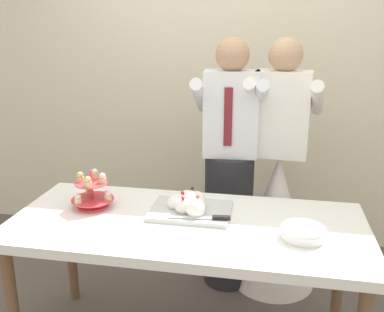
# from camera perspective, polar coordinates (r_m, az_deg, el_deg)

# --- Properties ---
(rear_wall) EXTENTS (5.20, 0.10, 2.90)m
(rear_wall) POSITION_cam_1_polar(r_m,az_deg,el_deg) (3.47, 4.20, 12.25)
(rear_wall) COLOR beige
(rear_wall) RESTS_ON ground_plane
(dessert_table) EXTENTS (1.80, 0.80, 0.78)m
(dessert_table) POSITION_cam_1_polar(r_m,az_deg,el_deg) (2.25, -0.68, -10.26)
(dessert_table) COLOR white
(dessert_table) RESTS_ON ground_plane
(cupcake_stand) EXTENTS (0.23, 0.23, 0.21)m
(cupcake_stand) POSITION_cam_1_polar(r_m,az_deg,el_deg) (2.41, -13.00, -4.69)
(cupcake_stand) COLOR #D83F4C
(cupcake_stand) RESTS_ON dessert_table
(main_cake_tray) EXTENTS (0.44, 0.31, 0.13)m
(main_cake_tray) POSITION_cam_1_polar(r_m,az_deg,el_deg) (2.29, -0.27, -6.54)
(main_cake_tray) COLOR silver
(main_cake_tray) RESTS_ON dessert_table
(plate_stack) EXTENTS (0.21, 0.21, 0.05)m
(plate_stack) POSITION_cam_1_polar(r_m,az_deg,el_deg) (2.11, 14.38, -9.73)
(plate_stack) COLOR white
(plate_stack) RESTS_ON dessert_table
(person_groom) EXTENTS (0.49, 0.51, 1.66)m
(person_groom) POSITION_cam_1_polar(r_m,az_deg,el_deg) (2.87, 4.91, -3.17)
(person_groom) COLOR #232328
(person_groom) RESTS_ON ground_plane
(person_bride) EXTENTS (0.56, 0.56, 1.66)m
(person_bride) POSITION_cam_1_polar(r_m,az_deg,el_deg) (2.96, 11.08, -6.19)
(person_bride) COLOR white
(person_bride) RESTS_ON ground_plane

